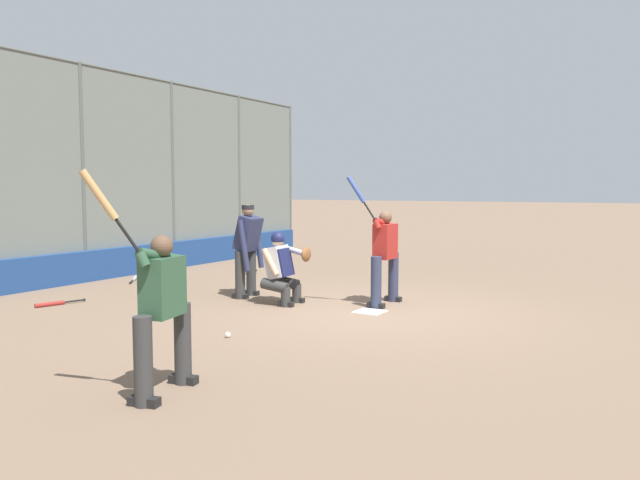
# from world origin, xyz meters

# --- Properties ---
(ground_plane) EXTENTS (160.00, 160.00, 0.00)m
(ground_plane) POSITION_xyz_m (0.00, 0.00, 0.00)
(ground_plane) COLOR #7A604C
(home_plate_marker) EXTENTS (0.43, 0.43, 0.01)m
(home_plate_marker) POSITION_xyz_m (0.00, 0.00, 0.01)
(home_plate_marker) COLOR white
(home_plate_marker) RESTS_ON ground_plane
(backstop_fence) EXTENTS (15.50, 0.08, 4.39)m
(backstop_fence) POSITION_xyz_m (0.00, -6.41, 2.29)
(backstop_fence) COLOR #515651
(backstop_fence) RESTS_ON ground_plane
(padding_wall) EXTENTS (15.12, 0.18, 0.62)m
(padding_wall) POSITION_xyz_m (0.00, -6.31, 0.31)
(padding_wall) COLOR navy
(padding_wall) RESTS_ON ground_plane
(bleachers_beyond) EXTENTS (10.80, 2.50, 1.48)m
(bleachers_beyond) POSITION_xyz_m (-2.42, -8.91, 0.48)
(bleachers_beyond) COLOR slate
(bleachers_beyond) RESTS_ON ground_plane
(batter_at_plate) EXTENTS (0.99, 0.59, 2.08)m
(batter_at_plate) POSITION_xyz_m (-0.67, -0.06, 0.83)
(batter_at_plate) COLOR #2D334C
(batter_at_plate) RESTS_ON ground_plane
(catcher_behind_plate) EXTENTS (0.64, 0.75, 1.18)m
(catcher_behind_plate) POSITION_xyz_m (0.09, -1.54, 0.61)
(catcher_behind_plate) COLOR #333333
(catcher_behind_plate) RESTS_ON ground_plane
(umpire_home) EXTENTS (0.65, 0.44, 1.61)m
(umpire_home) POSITION_xyz_m (-0.13, -2.41, 0.86)
(umpire_home) COLOR #333333
(umpire_home) RESTS_ON ground_plane
(batter_on_deck) EXTENTS (1.04, 0.56, 2.05)m
(batter_on_deck) POSITION_xyz_m (4.41, 0.01, 0.80)
(batter_on_deck) COLOR #333333
(batter_on_deck) RESTS_ON ground_plane
(spare_bat_near_backstop) EXTENTS (0.69, 0.57, 0.07)m
(spare_bat_near_backstop) POSITION_xyz_m (-0.53, -5.60, 0.03)
(spare_bat_near_backstop) COLOR black
(spare_bat_near_backstop) RESTS_ON ground_plane
(spare_bat_by_padding) EXTENTS (0.80, 0.27, 0.07)m
(spare_bat_by_padding) POSITION_xyz_m (2.08, -4.64, 0.03)
(spare_bat_by_padding) COLOR black
(spare_bat_by_padding) RESTS_ON ground_plane
(fielding_glove_on_dirt) EXTENTS (0.33, 0.25, 0.12)m
(fielding_glove_on_dirt) POSITION_xyz_m (-2.60, -4.15, 0.06)
(fielding_glove_on_dirt) COLOR black
(fielding_glove_on_dirt) RESTS_ON ground_plane
(baseball_loose) EXTENTS (0.07, 0.07, 0.07)m
(baseball_loose) POSITION_xyz_m (2.39, -0.85, 0.04)
(baseball_loose) COLOR white
(baseball_loose) RESTS_ON ground_plane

